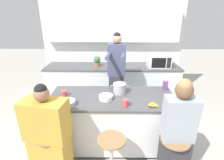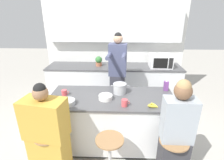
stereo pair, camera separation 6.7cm
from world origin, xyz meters
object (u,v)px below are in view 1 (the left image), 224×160
at_px(kitchen_island, 112,121).
at_px(coffee_cup_near, 64,93).
at_px(person_seated_near, 176,138).
at_px(bar_stool_leftmost, 52,155).
at_px(banana_bunch, 153,105).
at_px(bar_stool_rightmost, 172,159).
at_px(juice_carton, 165,85).
at_px(cooking_pot, 120,88).
at_px(fruit_bowl, 106,97).
at_px(person_cooking, 117,79).
at_px(person_wrapped_blanket, 49,139).
at_px(potted_plant, 97,61).
at_px(bar_stool_center, 111,159).
at_px(coffee_cup_far, 125,103).
at_px(microwave, 159,61).

distance_m(kitchen_island, coffee_cup_near, 0.89).
bearing_deg(person_seated_near, coffee_cup_near, 155.83).
distance_m(kitchen_island, bar_stool_leftmost, 1.03).
bearing_deg(person_seated_near, banana_bunch, 121.17).
height_order(kitchen_island, bar_stool_rightmost, kitchen_island).
bearing_deg(juice_carton, kitchen_island, -162.93).
xyz_separation_m(cooking_pot, coffee_cup_near, (-0.88, -0.11, -0.04)).
bearing_deg(coffee_cup_near, banana_bunch, -13.79).
bearing_deg(fruit_bowl, person_cooking, 77.81).
relative_size(person_wrapped_blanket, potted_plant, 6.12).
bearing_deg(person_cooking, fruit_bowl, -96.55).
distance_m(banana_bunch, potted_plant, 2.02).
distance_m(bar_stool_leftmost, person_seated_near, 1.62).
bearing_deg(potted_plant, fruit_bowl, -80.32).
bearing_deg(person_cooking, bar_stool_center, -87.66).
bearing_deg(person_wrapped_blanket, juice_carton, 39.63).
distance_m(kitchen_island, person_seated_near, 1.07).
relative_size(bar_stool_center, coffee_cup_near, 5.77).
bearing_deg(bar_stool_rightmost, kitchen_island, 137.85).
relative_size(bar_stool_leftmost, coffee_cup_far, 5.66).
bearing_deg(banana_bunch, bar_stool_rightmost, -63.33).
bearing_deg(microwave, coffee_cup_near, -141.83).
bearing_deg(person_wrapped_blanket, banana_bunch, 26.07).
xyz_separation_m(banana_bunch, microwave, (0.48, 1.75, 0.16)).
distance_m(person_wrapped_blanket, fruit_bowl, 0.96).
bearing_deg(juice_carton, microwave, 82.32).
bearing_deg(person_seated_near, potted_plant, 118.58).
xyz_separation_m(bar_stool_rightmost, coffee_cup_near, (-1.54, 0.75, 0.57)).
xyz_separation_m(juice_carton, potted_plant, (-1.26, 1.23, 0.08)).
bearing_deg(person_seated_near, coffee_cup_far, 147.04).
xyz_separation_m(person_wrapped_blanket, coffee_cup_near, (0.03, 0.71, 0.28)).
bearing_deg(fruit_bowl, coffee_cup_far, -34.68).
distance_m(person_wrapped_blanket, coffee_cup_far, 1.09).
distance_m(cooking_pot, banana_bunch, 0.63).
xyz_separation_m(person_wrapped_blanket, person_seated_near, (1.59, 0.00, 0.03)).
height_order(bar_stool_rightmost, potted_plant, potted_plant).
height_order(bar_stool_rightmost, person_cooking, person_cooking).
bearing_deg(person_wrapped_blanket, bar_stool_center, 8.01).
xyz_separation_m(bar_stool_leftmost, bar_stool_rightmost, (1.57, -0.05, 0.00)).
height_order(bar_stool_rightmost, fruit_bowl, fruit_bowl).
distance_m(banana_bunch, microwave, 1.82).
height_order(person_seated_near, coffee_cup_far, person_seated_near).
bearing_deg(coffee_cup_far, kitchen_island, 124.77).
bearing_deg(coffee_cup_far, bar_stool_center, -113.51).
bearing_deg(person_seated_near, juice_carton, 84.82).
distance_m(bar_stool_leftmost, person_wrapped_blanket, 0.29).
bearing_deg(coffee_cup_near, person_seated_near, -24.63).
relative_size(person_cooking, potted_plant, 7.86).
relative_size(bar_stool_leftmost, bar_stool_rightmost, 1.00).
bearing_deg(cooking_pot, fruit_bowl, -133.83).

